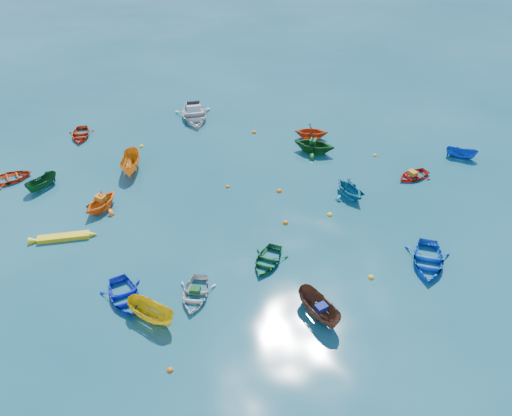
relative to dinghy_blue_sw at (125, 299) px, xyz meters
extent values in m
plane|color=#0A3F4B|center=(8.93, 0.60, 0.00)|extent=(160.00, 160.00, 0.00)
imported|color=#0F20C6|center=(0.00, 0.00, 0.00)|extent=(2.92, 3.62, 0.67)
imported|color=beige|center=(3.72, -0.82, 0.00)|extent=(2.98, 3.45, 0.60)
imported|color=brown|center=(9.78, -3.84, 0.00)|extent=(2.02, 3.37, 1.22)
imported|color=blue|center=(17.37, -1.85, 0.00)|extent=(4.17, 4.54, 0.77)
imported|color=orange|center=(-0.98, 8.73, 0.00)|extent=(3.73, 3.75, 1.50)
imported|color=gold|center=(1.31, -1.78, 0.00)|extent=(2.88, 2.97, 1.16)
imported|color=#135426|center=(8.28, 0.71, 0.00)|extent=(3.38, 3.54, 0.60)
imported|color=#176C90|center=(15.70, 5.79, 0.00)|extent=(2.91, 3.20, 1.44)
imported|color=#B3320E|center=(-7.36, 14.11, 0.00)|extent=(3.51, 2.89, 0.63)
imported|color=orange|center=(1.29, 13.19, 0.00)|extent=(1.94, 3.59, 1.32)
imported|color=#114916|center=(15.45, 12.03, 0.00)|extent=(4.25, 4.14, 1.70)
imported|color=#B5150F|center=(21.23, 6.69, 0.00)|extent=(2.98, 2.44, 0.54)
imported|color=#0D40AB|center=(26.27, 8.25, 0.00)|extent=(2.42, 2.10, 0.91)
imported|color=#B62D0F|center=(-2.47, 19.55, 0.00)|extent=(2.36, 3.12, 0.61)
imported|color=#C93E12|center=(16.04, 14.25, 0.00)|extent=(3.37, 3.15, 1.44)
imported|color=#10461B|center=(-5.02, 12.48, 0.00)|extent=(2.54, 2.36, 0.98)
imported|color=silver|center=(7.27, 20.38, 0.00)|extent=(3.56, 4.78, 1.55)
cube|color=#124A1C|center=(3.76, -0.73, 0.44)|extent=(0.68, 0.60, 0.27)
cube|color=navy|center=(9.82, -3.98, 0.76)|extent=(0.70, 0.60, 0.29)
cube|color=orange|center=(-0.95, 8.77, 0.91)|extent=(0.82, 0.81, 0.32)
cube|color=#124B1E|center=(15.37, 12.08, 1.00)|extent=(0.74, 0.77, 0.30)
cube|color=orange|center=(21.14, 6.67, 0.42)|extent=(0.62, 0.73, 0.31)
sphere|color=#E05E0C|center=(1.78, -5.15, 0.00)|extent=(0.31, 0.31, 0.31)
sphere|color=yellow|center=(13.67, -2.03, 0.00)|extent=(0.35, 0.35, 0.35)
sphere|color=orange|center=(10.49, 4.01, 0.00)|extent=(0.37, 0.37, 0.37)
sphere|color=orange|center=(7.78, 9.06, 0.00)|extent=(0.32, 0.32, 0.32)
sphere|color=yellow|center=(13.61, 4.06, 0.00)|extent=(0.37, 0.37, 0.37)
sphere|color=orange|center=(11.17, 7.56, 0.00)|extent=(0.38, 0.38, 0.38)
sphere|color=yellow|center=(2.29, 16.53, 0.00)|extent=(0.36, 0.36, 0.36)
sphere|color=orange|center=(11.71, 16.38, 0.00)|extent=(0.39, 0.39, 0.39)
sphere|color=yellow|center=(19.92, 10.24, 0.00)|extent=(0.32, 0.32, 0.32)
camera|label=1|loc=(1.96, -19.93, 20.33)|focal=35.00mm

